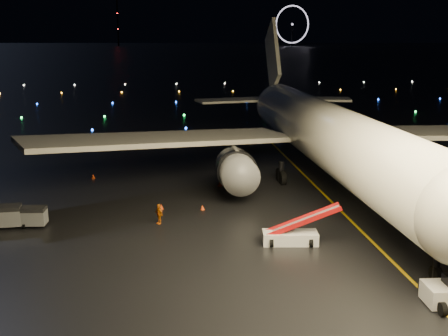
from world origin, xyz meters
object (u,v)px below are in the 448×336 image
at_px(airliner, 320,97).
at_px(belt_loader, 290,225).
at_px(crew_c, 159,214).
at_px(baggage_cart_0, 34,217).
at_px(baggage_cart_1, 8,216).

height_order(airliner, belt_loader, airliner).
xyz_separation_m(crew_c, baggage_cart_0, (-10.47, 0.50, -0.05)).
height_order(belt_loader, baggage_cart_1, belt_loader).
distance_m(airliner, baggage_cart_0, 32.36).
xyz_separation_m(airliner, crew_c, (-17.72, -14.08, -8.19)).
distance_m(airliner, baggage_cart_1, 34.21).
distance_m(belt_loader, baggage_cart_1, 23.59).
distance_m(belt_loader, baggage_cart_0, 21.53).
xyz_separation_m(baggage_cart_0, baggage_cart_1, (-2.14, 0.03, 0.10)).
height_order(belt_loader, crew_c, belt_loader).
xyz_separation_m(airliner, baggage_cart_0, (-28.19, -13.58, -8.24)).
relative_size(baggage_cart_0, baggage_cart_1, 0.90).
bearing_deg(belt_loader, baggage_cart_1, 170.48).
distance_m(baggage_cart_0, baggage_cart_1, 2.15).
bearing_deg(belt_loader, baggage_cart_0, 169.02).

